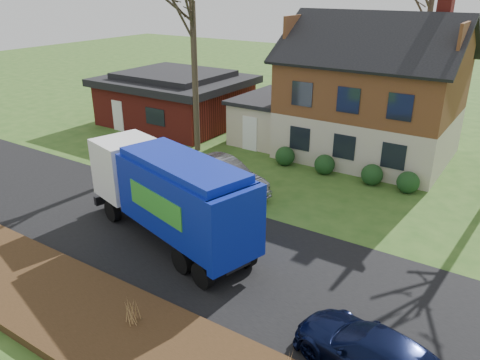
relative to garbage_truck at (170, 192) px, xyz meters
The scene contains 9 objects.
ground 2.31m from the garbage_truck, 15.23° to the left, with size 120.00×120.00×0.00m, color #2E541C.
road 2.30m from the garbage_truck, 15.23° to the left, with size 80.00×7.00×0.02m, color black.
mulch_verge 5.50m from the garbage_truck, 80.32° to the right, with size 80.00×3.50×0.30m, color #2F200F.
main_house 14.46m from the garbage_truck, 80.55° to the left, with size 12.95×8.95×9.26m.
ranch_house 17.30m from the garbage_truck, 130.08° to the left, with size 9.80×8.20×3.70m.
garbage_truck is the anchor object (origin of this frame).
silver_sedan 5.21m from the garbage_truck, 102.77° to the left, with size 1.75×5.03×1.66m, color #93959A.
navy_wagon 9.33m from the garbage_truck, 15.05° to the right, with size 1.85×4.56×1.32m, color black.
grass_clump_mid 5.38m from the garbage_truck, 61.80° to the right, with size 0.32×0.26×0.89m.
Camera 1 is at (10.28, -12.31, 9.48)m, focal length 35.00 mm.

